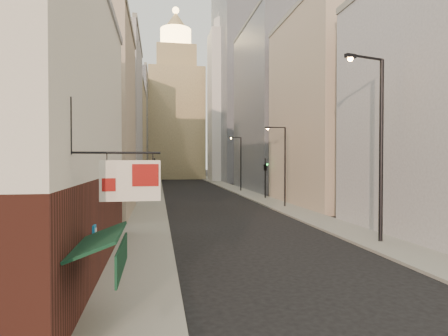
# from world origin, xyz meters

# --- Properties ---
(sidewalk_left) EXTENTS (3.00, 140.00, 0.15)m
(sidewalk_left) POSITION_xyz_m (-6.50, 55.00, 0.07)
(sidewalk_left) COLOR gray
(sidewalk_left) RESTS_ON ground
(sidewalk_right) EXTENTS (3.00, 140.00, 0.15)m
(sidewalk_right) POSITION_xyz_m (6.50, 55.00, 0.07)
(sidewalk_right) COLOR gray
(sidewalk_right) RESTS_ON ground
(near_building_left) EXTENTS (8.30, 23.04, 12.30)m
(near_building_left) POSITION_xyz_m (-10.99, 9.00, 6.02)
(near_building_left) COLOR #50241C
(near_building_left) RESTS_ON ground
(left_bldg_beige) EXTENTS (8.00, 12.00, 16.00)m
(left_bldg_beige) POSITION_xyz_m (-12.00, 26.00, 8.00)
(left_bldg_beige) COLOR tan
(left_bldg_beige) RESTS_ON ground
(left_bldg_grey) EXTENTS (8.00, 16.00, 20.00)m
(left_bldg_grey) POSITION_xyz_m (-12.00, 42.00, 10.00)
(left_bldg_grey) COLOR gray
(left_bldg_grey) RESTS_ON ground
(left_bldg_tan) EXTENTS (8.00, 18.00, 17.00)m
(left_bldg_tan) POSITION_xyz_m (-12.00, 60.00, 8.50)
(left_bldg_tan) COLOR #908058
(left_bldg_tan) RESTS_ON ground
(left_bldg_wingrid) EXTENTS (8.00, 20.00, 24.00)m
(left_bldg_wingrid) POSITION_xyz_m (-12.00, 80.00, 12.00)
(left_bldg_wingrid) COLOR gray
(left_bldg_wingrid) RESTS_ON ground
(right_bldg_beige) EXTENTS (8.00, 16.00, 20.00)m
(right_bldg_beige) POSITION_xyz_m (12.00, 30.00, 10.00)
(right_bldg_beige) COLOR tan
(right_bldg_beige) RESTS_ON ground
(right_bldg_wingrid) EXTENTS (8.00, 20.00, 26.00)m
(right_bldg_wingrid) POSITION_xyz_m (12.00, 50.00, 13.00)
(right_bldg_wingrid) COLOR gray
(right_bldg_wingrid) RESTS_ON ground
(highrise) EXTENTS (21.00, 23.00, 51.20)m
(highrise) POSITION_xyz_m (18.00, 78.00, 25.66)
(highrise) COLOR gray
(highrise) RESTS_ON ground
(clock_tower) EXTENTS (14.00, 14.00, 44.90)m
(clock_tower) POSITION_xyz_m (-1.00, 92.00, 17.63)
(clock_tower) COLOR #908058
(clock_tower) RESTS_ON ground
(white_tower) EXTENTS (8.00, 8.00, 41.50)m
(white_tower) POSITION_xyz_m (10.00, 78.00, 18.61)
(white_tower) COLOR silver
(white_tower) RESTS_ON ground
(streetlamp_near) EXTENTS (2.67, 0.89, 10.39)m
(streetlamp_near) POSITION_xyz_m (6.33, 11.78, 5.94)
(streetlamp_near) COLOR black
(streetlamp_near) RESTS_ON ground
(streetlamp_mid) EXTENTS (2.10, 0.22, 8.02)m
(streetlamp_mid) POSITION_xyz_m (6.47, 28.19, 4.58)
(streetlamp_mid) COLOR black
(streetlamp_mid) RESTS_ON ground
(streetlamp_far) EXTENTS (2.01, 1.02, 8.20)m
(streetlamp_far) POSITION_xyz_m (6.38, 47.64, 4.68)
(streetlamp_far) COLOR black
(streetlamp_far) RESTS_ON ground
(traffic_light_left) EXTENTS (0.55, 0.43, 5.00)m
(traffic_light_left) POSITION_xyz_m (-6.18, 42.32, 3.52)
(traffic_light_left) COLOR black
(traffic_light_left) RESTS_ON ground
(traffic_light_right) EXTENTS (0.71, 0.71, 5.00)m
(traffic_light_right) POSITION_xyz_m (7.05, 36.33, 3.94)
(traffic_light_right) COLOR black
(traffic_light_right) RESTS_ON ground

